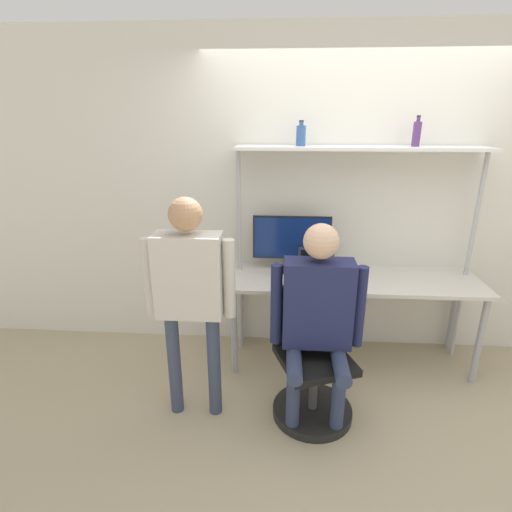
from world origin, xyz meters
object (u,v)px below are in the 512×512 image
object	(u,v)px
person_seated	(318,310)
bottle_purple	(417,133)
monitor	(292,241)
laptop	(316,273)
person_standing	(189,285)
cell_phone	(343,281)
office_chair	(311,377)
bottle_blue	(301,135)

from	to	relation	value
person_seated	bottle_purple	distance (m)	1.55
monitor	bottle_purple	bearing A→B (deg)	-0.00
laptop	bottle_purple	bearing A→B (deg)	17.14
person_standing	monitor	bearing A→B (deg)	52.32
cell_phone	office_chair	distance (m)	0.81
monitor	cell_phone	xyz separation A→B (m)	(0.41, -0.23, -0.26)
person_seated	person_standing	world-z (taller)	person_standing
cell_phone	bottle_blue	distance (m)	1.18
cell_phone	office_chair	bearing A→B (deg)	-114.44
bottle_purple	cell_phone	bearing A→B (deg)	-155.20
laptop	cell_phone	xyz separation A→B (m)	(0.22, -0.01, -0.07)
person_seated	cell_phone	bearing A→B (deg)	68.10
cell_phone	bottle_blue	xyz separation A→B (m)	(-0.37, 0.23, 1.10)
laptop	bottle_purple	world-z (taller)	bottle_purple
monitor	laptop	bearing A→B (deg)	-48.24
monitor	office_chair	bearing A→B (deg)	-79.72
person_standing	laptop	bearing A→B (deg)	36.78
office_chair	bottle_purple	xyz separation A→B (m)	(0.76, 0.81, 1.61)
person_seated	laptop	bearing A→B (deg)	86.87
cell_phone	bottle_purple	world-z (taller)	bottle_purple
monitor	person_seated	world-z (taller)	person_seated
cell_phone	person_standing	bearing A→B (deg)	-149.49
office_chair	person_seated	size ratio (longest dim) A/B	0.66
office_chair	person_seated	bearing A→B (deg)	-71.35
office_chair	bottle_blue	distance (m)	1.79
laptop	bottle_blue	xyz separation A→B (m)	(-0.15, 0.22, 1.04)
laptop	cell_phone	world-z (taller)	laptop
laptop	bottle_purple	xyz separation A→B (m)	(0.71, 0.22, 1.05)
monitor	cell_phone	distance (m)	0.54
cell_phone	person_seated	size ratio (longest dim) A/B	0.11
laptop	cell_phone	distance (m)	0.23
laptop	cell_phone	bearing A→B (deg)	-2.45
cell_phone	monitor	bearing A→B (deg)	150.99
person_standing	bottle_blue	bearing A→B (deg)	50.46
bottle_purple	person_standing	bearing A→B (deg)	-151.22
monitor	cell_phone	bearing A→B (deg)	-29.01
laptop	person_seated	bearing A→B (deg)	-93.13
person_seated	bottle_blue	distance (m)	1.36
cell_phone	person_seated	world-z (taller)	person_seated
monitor	laptop	world-z (taller)	monitor
office_chair	person_standing	xyz separation A→B (m)	(-0.82, -0.05, 0.70)
bottle_purple	bottle_blue	size ratio (longest dim) A/B	1.18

